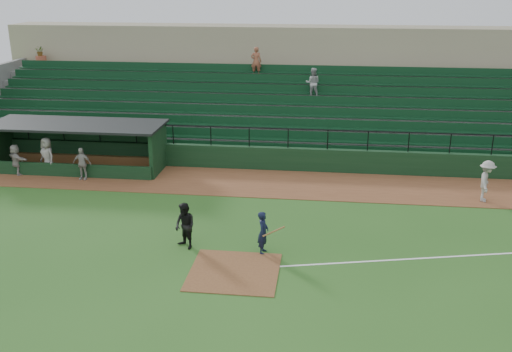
# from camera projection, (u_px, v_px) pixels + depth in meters

# --- Properties ---
(ground) EXTENTS (90.00, 90.00, 0.00)m
(ground) POSITION_uv_depth(u_px,v_px,m) (239.00, 259.00, 20.54)
(ground) COLOR #27551B
(ground) RESTS_ON ground
(warning_track) EXTENTS (40.00, 4.00, 0.03)m
(warning_track) POSITION_uv_depth(u_px,v_px,m) (264.00, 183.00, 28.05)
(warning_track) COLOR brown
(warning_track) RESTS_ON ground
(home_plate_dirt) EXTENTS (3.00, 3.00, 0.03)m
(home_plate_dirt) POSITION_uv_depth(u_px,v_px,m) (234.00, 272.00, 19.60)
(home_plate_dirt) COLOR brown
(home_plate_dirt) RESTS_ON ground
(foul_line) EXTENTS (17.49, 4.44, 0.01)m
(foul_line) POSITION_uv_depth(u_px,v_px,m) (465.00, 256.00, 20.73)
(foul_line) COLOR white
(foul_line) RESTS_ON ground
(stadium_structure) EXTENTS (38.00, 13.08, 6.40)m
(stadium_structure) POSITION_uv_depth(u_px,v_px,m) (279.00, 102.00, 35.25)
(stadium_structure) COLOR black
(stadium_structure) RESTS_ON ground
(dugout) EXTENTS (8.90, 3.20, 2.42)m
(dugout) POSITION_uv_depth(u_px,v_px,m) (82.00, 142.00, 30.22)
(dugout) COLOR black
(dugout) RESTS_ON ground
(batter_at_plate) EXTENTS (1.01, 0.67, 1.59)m
(batter_at_plate) POSITION_uv_depth(u_px,v_px,m) (263.00, 233.00, 20.73)
(batter_at_plate) COLOR black
(batter_at_plate) RESTS_ON ground
(umpire) EXTENTS (1.07, 1.04, 1.73)m
(umpire) POSITION_uv_depth(u_px,v_px,m) (185.00, 226.00, 21.10)
(umpire) COLOR black
(umpire) RESTS_ON ground
(runner) EXTENTS (0.99, 1.34, 1.86)m
(runner) POSITION_uv_depth(u_px,v_px,m) (486.00, 181.00, 25.48)
(runner) COLOR #A5A09B
(runner) RESTS_ON warning_track
(dugout_player_a) EXTENTS (0.95, 0.42, 1.60)m
(dugout_player_a) POSITION_uv_depth(u_px,v_px,m) (82.00, 164.00, 28.32)
(dugout_player_a) COLOR #A4A09A
(dugout_player_a) RESTS_ON warning_track
(dugout_player_b) EXTENTS (1.10, 0.98, 1.89)m
(dugout_player_b) POSITION_uv_depth(u_px,v_px,m) (47.00, 156.00, 29.04)
(dugout_player_b) COLOR #9C9792
(dugout_player_b) RESTS_ON warning_track
(dugout_player_c) EXTENTS (1.47, 1.15, 1.56)m
(dugout_player_c) POSITION_uv_depth(u_px,v_px,m) (16.00, 159.00, 29.02)
(dugout_player_c) COLOR #ABA59F
(dugout_player_c) RESTS_ON warning_track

